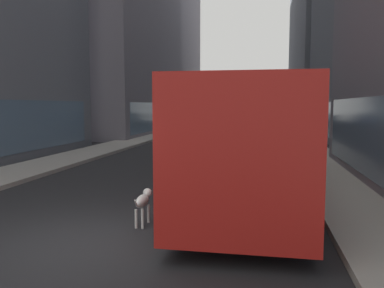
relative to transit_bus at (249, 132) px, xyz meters
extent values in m
plane|color=#232326|center=(-2.80, 29.99, -1.78)|extent=(120.00, 120.00, 0.00)
cube|color=#9E9991|center=(-8.50, 29.99, -1.70)|extent=(2.40, 110.00, 0.15)
cube|color=#ADA89E|center=(2.90, 29.99, -1.70)|extent=(2.40, 110.00, 0.15)
cube|color=slate|center=(-8.93, 23.17, -0.18)|extent=(0.08, 16.92, 2.40)
cube|color=slate|center=(-14.70, 44.60, 12.90)|extent=(8.75, 20.63, 29.35)
cube|color=slate|center=(-10.34, 44.60, -0.18)|extent=(0.08, 18.57, 2.40)
cube|color=slate|center=(4.74, 17.54, -0.18)|extent=(0.08, 16.64, 2.40)
cube|color=slate|center=(4.34, 39.41, -0.18)|extent=(0.08, 21.51, 2.40)
cube|color=red|center=(0.00, -0.01, -0.10)|extent=(2.55, 11.50, 2.75)
cube|color=slate|center=(0.00, -0.01, 0.39)|extent=(2.57, 11.04, 0.90)
cube|color=black|center=(0.00, 5.69, -1.23)|extent=(2.55, 0.16, 0.44)
cylinder|color=black|center=(-1.12, 3.54, -1.28)|extent=(0.30, 1.00, 1.00)
cylinder|color=black|center=(1.13, 3.54, -1.28)|extent=(0.30, 1.00, 1.00)
cylinder|color=black|center=(-1.12, -4.16, -1.28)|extent=(0.30, 1.00, 1.00)
cylinder|color=black|center=(1.13, -4.16, -1.28)|extent=(0.30, 1.00, 1.00)
cube|color=silver|center=(-1.45, 5.14, 0.72)|extent=(0.08, 0.24, 0.40)
cube|color=#4C6BB7|center=(-5.60, 38.35, -1.08)|extent=(1.73, 4.30, 0.75)
cube|color=slate|center=(-5.60, 38.14, -0.43)|extent=(1.59, 1.94, 0.55)
cylinder|color=black|center=(-6.35, 40.09, -1.46)|extent=(0.22, 0.64, 0.64)
cylinder|color=black|center=(-4.85, 40.09, -1.46)|extent=(0.22, 0.64, 0.64)
cylinder|color=black|center=(-6.35, 36.62, -1.46)|extent=(0.22, 0.64, 0.64)
cylinder|color=black|center=(-4.85, 36.62, -1.46)|extent=(0.22, 0.64, 0.64)
cube|color=#B7BABF|center=(0.00, 39.78, -1.08)|extent=(1.82, 4.46, 0.75)
cube|color=slate|center=(0.00, 39.55, -0.43)|extent=(1.67, 2.01, 0.55)
cylinder|color=black|center=(-0.80, 41.59, -1.46)|extent=(0.22, 0.64, 0.64)
cylinder|color=black|center=(0.80, 41.59, -1.46)|extent=(0.22, 0.64, 0.64)
cylinder|color=black|center=(-0.80, 37.96, -1.46)|extent=(0.22, 0.64, 0.64)
cylinder|color=black|center=(0.80, 37.96, -1.46)|extent=(0.22, 0.64, 0.64)
cube|color=black|center=(0.00, 29.53, -1.08)|extent=(1.81, 4.00, 0.75)
cube|color=slate|center=(0.00, 29.33, -0.43)|extent=(1.67, 1.80, 0.55)
cylinder|color=black|center=(-0.80, 31.11, -1.46)|extent=(0.22, 0.64, 0.64)
cylinder|color=black|center=(0.80, 31.11, -1.46)|extent=(0.22, 0.64, 0.64)
cylinder|color=black|center=(-0.80, 27.94, -1.46)|extent=(0.22, 0.64, 0.64)
cylinder|color=black|center=(0.80, 27.94, -1.46)|extent=(0.22, 0.64, 0.64)
ellipsoid|color=white|center=(-2.10, -3.77, -1.25)|extent=(0.22, 0.60, 0.26)
sphere|color=white|center=(-2.10, -3.39, -1.16)|extent=(0.20, 0.20, 0.20)
sphere|color=black|center=(-2.16, -3.37, -1.14)|extent=(0.07, 0.07, 0.07)
sphere|color=black|center=(-2.04, -3.37, -1.14)|extent=(0.07, 0.07, 0.07)
cylinder|color=white|center=(-2.10, -4.17, -1.20)|extent=(0.03, 0.16, 0.19)
cylinder|color=white|center=(-2.17, -3.56, -1.58)|extent=(0.06, 0.06, 0.40)
cylinder|color=white|center=(-2.03, -3.56, -1.58)|extent=(0.06, 0.06, 0.40)
cylinder|color=white|center=(-2.17, -3.98, -1.58)|extent=(0.06, 0.06, 0.40)
cylinder|color=white|center=(-2.03, -3.98, -1.58)|extent=(0.06, 0.06, 0.40)
sphere|color=black|center=(-2.05, -3.67, -1.21)|extent=(0.04, 0.04, 0.04)
sphere|color=black|center=(-2.16, -3.85, -1.23)|extent=(0.04, 0.04, 0.04)
sphere|color=black|center=(-2.08, -3.95, -1.19)|extent=(0.04, 0.04, 0.04)
camera|label=1|loc=(0.36, -11.37, 0.76)|focal=35.81mm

